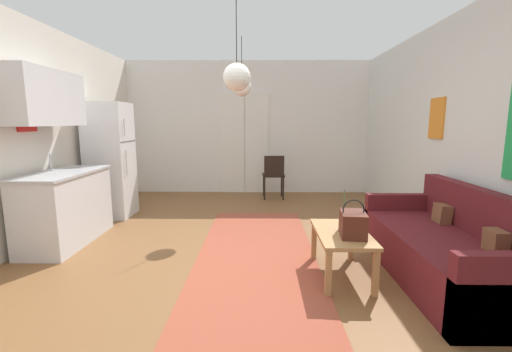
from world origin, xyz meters
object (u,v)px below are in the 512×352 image
Objects in this scene: couch at (449,251)px; pendant_lamp_far at (242,87)px; handbag at (353,224)px; pendant_lamp_near at (237,77)px; accent_chair at (274,174)px; coffee_table at (342,238)px; refrigerator at (110,160)px; bamboo_vase at (343,220)px.

pendant_lamp_far reaches higher than couch.
handbag is 0.36× the size of pendant_lamp_near.
pendant_lamp_near is at bearing -88.24° from pendant_lamp_far.
pendant_lamp_far reaches higher than handbag.
pendant_lamp_far is (-0.53, -1.33, 1.50)m from accent_chair.
pendant_lamp_far is (-1.06, 2.00, 1.62)m from coffee_table.
pendant_lamp_near is 1.11× the size of pendant_lamp_far.
handbag is at bearing -62.07° from pendant_lamp_far.
refrigerator is at bearing 145.18° from handbag.
couch is 2.25× the size of coffee_table.
coffee_table is 1.01× the size of pendant_lamp_far.
accent_chair is at bearing 99.81° from bamboo_vase.
couch is at bearing -3.78° from pendant_lamp_near.
bamboo_vase is 3.77m from refrigerator.
handbag is at bearing -80.86° from bamboo_vase.
refrigerator is at bearing 147.52° from bamboo_vase.
handbag is 2.80m from pendant_lamp_far.
coffee_table is at bearing -33.87° from refrigerator.
bamboo_vase is 3.29m from accent_chair.
couch is 3.39m from pendant_lamp_far.
bamboo_vase is at bearing -60.28° from pendant_lamp_far.
couch is at bearing -45.28° from pendant_lamp_far.
pendant_lamp_near is at bearing -43.82° from refrigerator.
handbag is (-0.93, -0.05, 0.28)m from couch.
coffee_table is at bearing -62.07° from pendant_lamp_far.
pendant_lamp_near is (-1.03, -0.03, 1.35)m from bamboo_vase.
coffee_table is at bearing 175.76° from couch.
coffee_table is at bearing 97.05° from accent_chair.
accent_chair is at bearing 114.13° from couch.
bamboo_vase is at bearing 99.14° from handbag.
handbag is at bearing -34.82° from refrigerator.
coffee_table is 0.91× the size of pendant_lamp_near.
pendant_lamp_near is 1.95m from pendant_lamp_far.
accent_chair is (-1.52, 3.40, 0.21)m from couch.
refrigerator is 1.87× the size of pendant_lamp_near.
accent_chair is at bearing 99.77° from handbag.
refrigerator is 2.09× the size of accent_chair.
pendant_lamp_near is at bearing 176.22° from couch.
couch is at bearing -27.80° from refrigerator.
handbag is at bearing -177.05° from couch.
pendant_lamp_far is at bearing 117.93° from coffee_table.
bamboo_vase is 0.45× the size of pendant_lamp_far.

